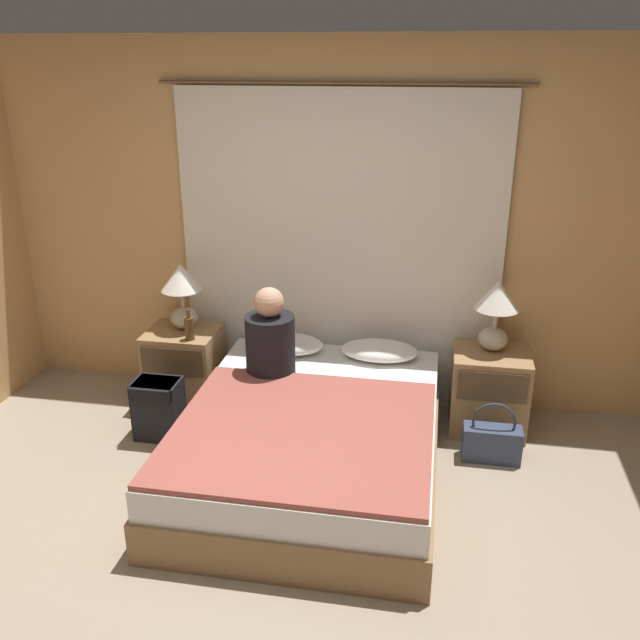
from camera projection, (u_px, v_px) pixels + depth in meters
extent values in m
plane|color=gray|center=(276.00, 577.00, 3.29)|extent=(16.00, 16.00, 0.00)
cube|color=tan|center=(340.00, 228.00, 4.67)|extent=(4.90, 0.06, 2.50)
cube|color=silver|center=(339.00, 253.00, 4.67)|extent=(2.22, 0.02, 2.18)
cylinder|color=brown|center=(341.00, 83.00, 4.26)|extent=(2.42, 0.02, 0.02)
cube|color=olive|center=(311.00, 454.00, 4.09)|extent=(1.48, 1.94, 0.25)
cube|color=white|center=(311.00, 423.00, 4.01)|extent=(1.44, 1.90, 0.18)
cube|color=#937047|center=(185.00, 366.00, 4.88)|extent=(0.50, 0.44, 0.55)
cube|color=#4C3823|center=(172.00, 362.00, 4.62)|extent=(0.44, 0.02, 0.20)
cube|color=#937047|center=(489.00, 390.00, 4.52)|extent=(0.50, 0.44, 0.55)
cube|color=#4C3823|center=(492.00, 387.00, 4.27)|extent=(0.44, 0.02, 0.20)
ellipsoid|color=#B2A899|center=(184.00, 318.00, 4.80)|extent=(0.19, 0.19, 0.15)
cylinder|color=#B2A893|center=(183.00, 299.00, 4.74)|extent=(0.02, 0.02, 0.14)
cone|color=white|center=(181.00, 277.00, 4.68)|extent=(0.29, 0.29, 0.19)
ellipsoid|color=#B2A899|center=(493.00, 339.00, 4.45)|extent=(0.19, 0.19, 0.15)
cylinder|color=#B2A893|center=(495.00, 319.00, 4.39)|extent=(0.02, 0.02, 0.14)
cone|color=white|center=(498.00, 295.00, 4.33)|extent=(0.29, 0.29, 0.19)
ellipsoid|color=white|center=(286.00, 344.00, 4.72)|extent=(0.53, 0.31, 0.12)
ellipsoid|color=white|center=(380.00, 351.00, 4.61)|extent=(0.53, 0.31, 0.12)
cube|color=#994C42|center=(302.00, 430.00, 3.72)|extent=(1.42, 1.34, 0.03)
cylinder|color=black|center=(270.00, 345.00, 4.35)|extent=(0.32, 0.32, 0.40)
sphere|color=tan|center=(269.00, 302.00, 4.25)|extent=(0.19, 0.19, 0.19)
cylinder|color=#513819|center=(189.00, 329.00, 4.60)|extent=(0.07, 0.07, 0.16)
cylinder|color=#513819|center=(188.00, 314.00, 4.56)|extent=(0.02, 0.02, 0.06)
cube|color=black|center=(159.00, 409.00, 4.44)|extent=(0.30, 0.22, 0.40)
cube|color=black|center=(155.00, 388.00, 4.36)|extent=(0.27, 0.23, 0.08)
cube|color=#333D56|center=(492.00, 444.00, 4.21)|extent=(0.36, 0.15, 0.22)
torus|color=#2B3449|center=(494.00, 422.00, 4.16)|extent=(0.27, 0.02, 0.27)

